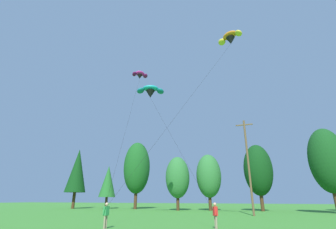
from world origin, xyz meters
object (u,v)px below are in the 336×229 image
(parafoil_kite_far_magenta, at_px, (140,75))
(kite_flyer_mid, at_px, (215,213))
(utility_pole, at_px, (248,163))
(parafoil_kite_high_orange, at_px, (230,38))
(parafoil_kite_mid_teal, at_px, (150,91))
(kite_flyer_near, at_px, (106,213))

(parafoil_kite_far_magenta, bearing_deg, kite_flyer_mid, -49.20)
(utility_pole, bearing_deg, parafoil_kite_high_orange, -92.52)
(utility_pole, bearing_deg, parafoil_kite_far_magenta, 169.56)
(kite_flyer_mid, xyz_separation_m, parafoil_kite_far_magenta, (-15.62, 18.09, 22.92))
(utility_pole, relative_size, parafoil_kite_far_magenta, 0.51)
(utility_pole, xyz_separation_m, kite_flyer_mid, (-2.13, -14.82, -5.27))
(utility_pole, relative_size, parafoil_kite_high_orange, 0.60)
(parafoil_kite_mid_teal, distance_m, parafoil_kite_far_magenta, 11.79)
(parafoil_kite_mid_teal, bearing_deg, kite_flyer_mid, -47.11)
(kite_flyer_near, height_order, parafoil_kite_mid_teal, parafoil_kite_mid_teal)
(utility_pole, height_order, parafoil_kite_high_orange, parafoil_kite_high_orange)
(parafoil_kite_high_orange, xyz_separation_m, parafoil_kite_mid_teal, (-11.84, 3.43, -3.65))
(parafoil_kite_high_orange, xyz_separation_m, parafoil_kite_far_magenta, (-17.42, 10.72, 3.74))
(kite_flyer_mid, bearing_deg, parafoil_kite_mid_teal, 132.89)
(kite_flyer_near, relative_size, parafoil_kite_high_orange, 0.09)
(parafoil_kite_high_orange, distance_m, parafoil_kite_mid_teal, 12.85)
(parafoil_kite_mid_teal, bearing_deg, kite_flyer_near, -78.00)
(kite_flyer_mid, relative_size, parafoil_kite_far_magenta, 0.07)
(utility_pole, distance_m, parafoil_kite_far_magenta, 25.24)
(kite_flyer_near, distance_m, parafoil_kite_high_orange, 23.30)
(utility_pole, relative_size, kite_flyer_near, 7.08)
(parafoil_kite_mid_teal, bearing_deg, parafoil_kite_far_magenta, 127.44)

